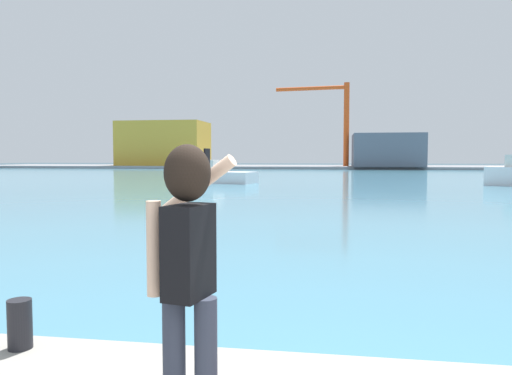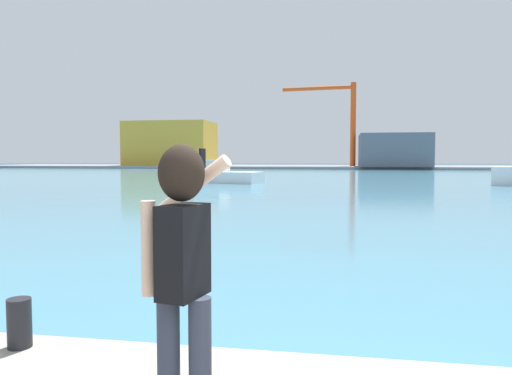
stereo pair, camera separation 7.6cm
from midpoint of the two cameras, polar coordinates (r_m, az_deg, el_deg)
The scene contains 9 objects.
ground_plane at distance 52.16m, azimuth 9.26°, elevation 1.15°, with size 220.00×220.00×0.00m, color #334751.
harbor_water at distance 54.15m, azimuth 9.26°, elevation 1.24°, with size 140.00×100.00×0.02m, color teal.
far_shore_dock at distance 94.13m, azimuth 9.23°, elevation 2.35°, with size 140.00×20.00×0.47m, color gray.
person_photographer at distance 3.03m, azimuth -8.59°, elevation -7.91°, with size 0.53×0.57×1.74m.
harbor_bollard at distance 4.91m, azimuth -26.00°, elevation -13.98°, with size 0.20×0.20×0.43m, color black.
boat_moored at distance 40.98m, azimuth -5.01°, elevation 1.48°, with size 7.22×4.24×1.87m.
warehouse_left at distance 99.01m, azimuth -10.58°, elevation 4.99°, with size 16.33×10.60×8.50m, color gold.
warehouse_right at distance 89.81m, azimuth 14.81°, elevation 4.17°, with size 11.71×12.34×5.63m, color slate.
port_crane at distance 92.04m, azimuth 9.15°, elevation 8.41°, with size 13.54×2.51×15.06m.
Camera 1 is at (-0.11, -2.12, 2.16)m, focal length 34.67 mm.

